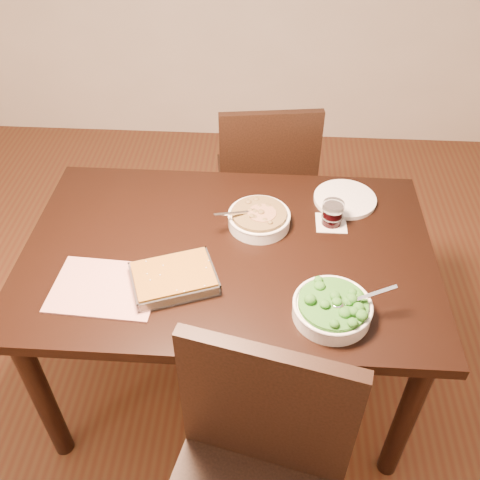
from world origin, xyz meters
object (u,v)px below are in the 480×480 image
at_px(table, 228,268).
at_px(broccoli_bowl, 332,308).
at_px(dinner_plate, 345,199).
at_px(baking_dish, 174,278).
at_px(wine_tumbler, 333,213).
at_px(chair_far, 265,178).
at_px(stew_bowl, 259,218).

bearing_deg(table, broccoli_bowl, -39.31).
relative_size(table, broccoli_bowl, 5.22).
bearing_deg(dinner_plate, baking_dish, -141.13).
distance_m(baking_dish, wine_tumbler, 0.61).
relative_size(broccoli_bowl, baking_dish, 0.86).
height_order(wine_tumbler, chair_far, chair_far).
bearing_deg(wine_tumbler, table, -156.45).
xyz_separation_m(baking_dish, wine_tumbler, (0.52, 0.33, 0.03)).
distance_m(stew_bowl, broccoli_bowl, 0.47).
distance_m(baking_dish, chair_far, 0.99).
height_order(stew_bowl, dinner_plate, stew_bowl).
bearing_deg(table, dinner_plate, 34.91).
distance_m(table, chair_far, 0.77).
bearing_deg(chair_far, wine_tumbler, 104.86).
distance_m(wine_tumbler, chair_far, 0.70).
relative_size(stew_bowl, chair_far, 0.25).
bearing_deg(baking_dish, dinner_plate, 18.19).
xyz_separation_m(broccoli_bowl, dinner_plate, (0.09, 0.57, -0.02)).
xyz_separation_m(table, wine_tumbler, (0.36, 0.16, 0.14)).
bearing_deg(chair_far, dinner_plate, 116.22).
distance_m(table, baking_dish, 0.26).
height_order(broccoli_bowl, dinner_plate, broccoli_bowl).
bearing_deg(table, chair_far, 81.22).
relative_size(table, wine_tumbler, 15.93).
distance_m(broccoli_bowl, chair_far, 1.07).
xyz_separation_m(broccoli_bowl, wine_tumbler, (0.03, 0.43, 0.02)).
bearing_deg(dinner_plate, stew_bowl, -153.42).
bearing_deg(dinner_plate, chair_far, 123.97).
distance_m(stew_bowl, chair_far, 0.67).
xyz_separation_m(wine_tumbler, dinner_plate, (0.06, 0.14, -0.04)).
distance_m(broccoli_bowl, wine_tumbler, 0.43).
bearing_deg(chair_far, baking_dish, 65.69).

